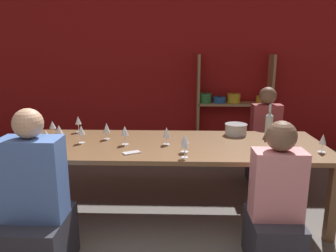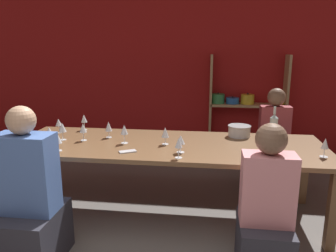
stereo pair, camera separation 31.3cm
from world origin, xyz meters
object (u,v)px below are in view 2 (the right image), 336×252
wine_glass_white_f (59,123)px  wine_glass_white_g (124,130)px  wine_glass_white_e (62,128)px  wine_glass_red_a (109,127)px  mixing_bowl (239,130)px  wine_glass_white_i (84,119)px  person_near_a (265,219)px  wine_glass_empty_b (83,128)px  dining_table (167,150)px  person_near_b (30,208)px  shelf_unit (244,119)px  wine_bottle_green (274,126)px  cell_phone (128,151)px  wine_glass_white_a (179,144)px  person_far_a (272,150)px  wine_glass_white_h (57,139)px  wine_glass_white_b (49,131)px  wine_glass_empty_a (165,133)px  wine_glass_white_d (325,144)px  wine_glass_white_c (181,140)px

wine_glass_white_f → wine_glass_white_g: 0.86m
wine_glass_white_e → wine_glass_white_f: size_ratio=1.12×
wine_glass_red_a → mixing_bowl: bearing=9.5°
mixing_bowl → wine_glass_white_i: size_ratio=1.34×
wine_glass_white_f → person_near_a: bearing=-26.7°
wine_glass_empty_b → mixing_bowl: bearing=13.3°
person_near_a → wine_glass_white_g: bearing=149.2°
dining_table → wine_glass_white_g: 0.45m
wine_glass_red_a → person_near_b: 1.15m
shelf_unit → wine_glass_white_i: 2.53m
wine_bottle_green → cell_phone: 1.50m
wine_glass_white_a → wine_glass_white_f: size_ratio=1.09×
wine_bottle_green → wine_glass_white_g: 1.50m
wine_glass_red_a → cell_phone: size_ratio=1.02×
person_near_a → person_far_a: 1.66m
wine_glass_white_a → wine_glass_red_a: size_ratio=1.04×
person_near_a → wine_glass_white_a: bearing=151.5°
wine_glass_red_a → wine_glass_white_h: (-0.31, -0.50, 0.00)m
wine_glass_white_b → cell_phone: size_ratio=0.86×
person_far_a → wine_glass_white_a: bearing=51.5°
dining_table → wine_glass_empty_a: 0.18m
wine_glass_white_a → wine_glass_white_d: (1.21, 0.19, -0.01)m
wine_glass_white_c → wine_glass_red_a: bearing=152.8°
cell_phone → wine_glass_white_i: bearing=133.3°
person_near_a → person_near_b: (-1.75, -0.11, 0.03)m
wine_glass_empty_a → wine_glass_white_e: (-1.03, 0.01, 0.01)m
cell_phone → wine_glass_white_b: bearing=164.2°
mixing_bowl → person_near_b: bearing=-142.6°
wine_glass_white_f → wine_glass_red_a: bearing=-10.3°
wine_glass_white_e → person_near_b: person_near_b is taller
dining_table → wine_glass_white_f: wine_glass_white_f is taller
shelf_unit → wine_glass_white_f: shelf_unit is taller
wine_glass_white_h → wine_glass_white_i: size_ratio=0.92×
person_near_a → person_far_a: bearing=78.6°
dining_table → wine_glass_white_g: size_ratio=16.36×
wine_glass_white_e → wine_glass_empty_b: bearing=3.1°
mixing_bowl → wine_glass_white_h: size_ratio=1.46×
person_far_a → wine_glass_white_i: bearing=11.3°
wine_glass_empty_b → person_near_a: person_near_a is taller
wine_glass_white_g → wine_glass_white_i: 0.74m
wine_glass_white_i → wine_bottle_green: bearing=-2.4°
wine_glass_red_a → wine_glass_white_e: size_ratio=0.94×
person_near_a → person_far_a: person_far_a is taller
wine_glass_white_a → wine_glass_white_c: (0.00, 0.15, -0.01)m
wine_glass_white_b → wine_glass_white_a: bearing=-14.7°
wine_glass_white_f → wine_glass_white_c: bearing=-20.3°
wine_glass_empty_b → person_far_a: person_far_a is taller
wine_glass_white_e → person_far_a: 2.40m
wine_glass_empty_b → wine_glass_white_g: bearing=-5.3°
wine_bottle_green → wine_glass_white_h: (-1.98, -0.69, -0.02)m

